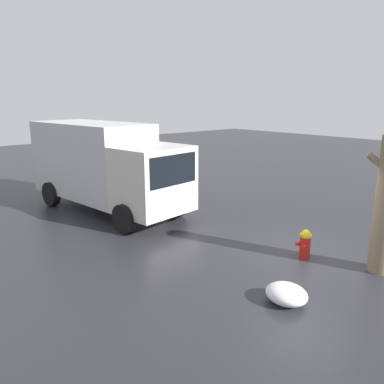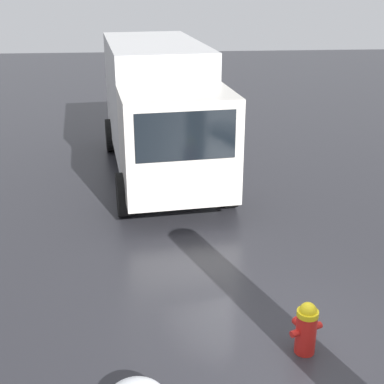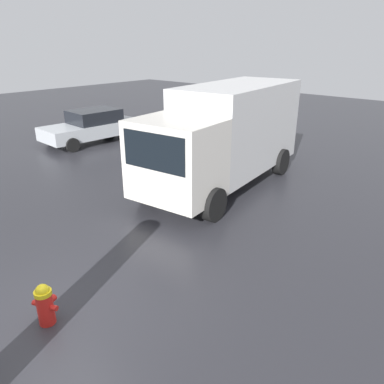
# 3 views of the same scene
# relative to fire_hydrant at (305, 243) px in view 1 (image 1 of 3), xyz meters

# --- Properties ---
(ground_plane) EXTENTS (60.00, 60.00, 0.00)m
(ground_plane) POSITION_rel_fire_hydrant_xyz_m (-0.00, -0.00, -0.38)
(ground_plane) COLOR #28282D
(fire_hydrant) EXTENTS (0.38, 0.47, 0.75)m
(fire_hydrant) POSITION_rel_fire_hydrant_xyz_m (0.00, 0.00, 0.00)
(fire_hydrant) COLOR red
(fire_hydrant) RESTS_ON ground_plane
(delivery_truck) EXTENTS (6.88, 3.09, 3.11)m
(delivery_truck) POSITION_rel_fire_hydrant_xyz_m (7.16, 1.69, 1.30)
(delivery_truck) COLOR beige
(delivery_truck) RESTS_ON ground_plane
(snow_pile_by_tree) EXTENTS (0.86, 0.75, 0.38)m
(snow_pile_by_tree) POSITION_rel_fire_hydrant_xyz_m (-0.99, 2.18, -0.19)
(snow_pile_by_tree) COLOR white
(snow_pile_by_tree) RESTS_ON ground_plane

